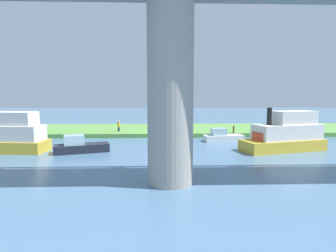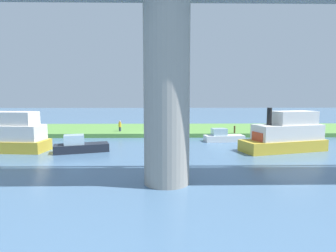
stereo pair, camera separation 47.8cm
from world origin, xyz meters
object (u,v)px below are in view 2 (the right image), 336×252
object	(u,v)px
person_on_bank	(120,126)
houseboat_blue	(7,135)
motorboat_white	(290,137)
motorboat_red	(223,137)
bridge_pylon	(167,91)
mooring_post	(235,129)
pontoon_yellow	(80,146)
skiff_small	(286,135)

from	to	relation	value
person_on_bank	houseboat_blue	world-z (taller)	houseboat_blue
houseboat_blue	motorboat_white	size ratio (longest dim) A/B	1.83
motorboat_red	bridge_pylon	bearing A→B (deg)	66.45
person_on_bank	mooring_post	xyz separation A→B (m)	(-14.46, 2.13, -0.25)
mooring_post	motorboat_white	world-z (taller)	motorboat_white
person_on_bank	motorboat_red	distance (m)	13.43
motorboat_white	motorboat_red	xyz separation A→B (m)	(7.61, -0.15, 0.02)
motorboat_red	pontoon_yellow	size ratio (longest dim) A/B	0.89
motorboat_white	skiff_small	world-z (taller)	skiff_small
bridge_pylon	pontoon_yellow	size ratio (longest dim) A/B	2.14
bridge_pylon	skiff_small	size ratio (longest dim) A/B	1.30
bridge_pylon	mooring_post	xyz separation A→B (m)	(-8.64, -18.09, -4.49)
bridge_pylon	houseboat_blue	world-z (taller)	bridge_pylon
motorboat_white	motorboat_red	world-z (taller)	motorboat_red
person_on_bank	mooring_post	size ratio (longest dim) A/B	1.54
bridge_pylon	pontoon_yellow	world-z (taller)	bridge_pylon
person_on_bank	houseboat_blue	size ratio (longest dim) A/B	0.17
mooring_post	skiff_small	world-z (taller)	skiff_small
mooring_post	motorboat_white	bearing A→B (deg)	149.18
houseboat_blue	skiff_small	size ratio (longest dim) A/B	0.97
skiff_small	houseboat_blue	bearing A→B (deg)	-0.63
mooring_post	houseboat_blue	bearing A→B (deg)	19.71
motorboat_white	pontoon_yellow	size ratio (longest dim) A/B	0.87
motorboat_red	pontoon_yellow	bearing A→B (deg)	21.82
bridge_pylon	skiff_small	bearing A→B (deg)	-139.86
bridge_pylon	person_on_bank	distance (m)	21.46
bridge_pylon	houseboat_blue	bearing A→B (deg)	-33.65
skiff_small	pontoon_yellow	distance (m)	19.07
person_on_bank	pontoon_yellow	distance (m)	11.19
bridge_pylon	motorboat_white	world-z (taller)	bridge_pylon
motorboat_red	motorboat_white	bearing A→B (deg)	178.85
mooring_post	skiff_small	size ratio (longest dim) A/B	0.11
mooring_post	motorboat_red	xyz separation A→B (m)	(2.12, 3.12, -0.43)
bridge_pylon	motorboat_white	bearing A→B (deg)	-133.67
houseboat_blue	pontoon_yellow	distance (m)	6.90
bridge_pylon	person_on_bank	bearing A→B (deg)	-73.94
motorboat_white	bridge_pylon	bearing A→B (deg)	46.33
bridge_pylon	pontoon_yellow	xyz separation A→B (m)	(7.82, -9.22, -4.87)
person_on_bank	bridge_pylon	bearing A→B (deg)	106.06
houseboat_blue	skiff_small	world-z (taller)	skiff_small
mooring_post	pontoon_yellow	distance (m)	18.71
houseboat_blue	bridge_pylon	bearing A→B (deg)	146.35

